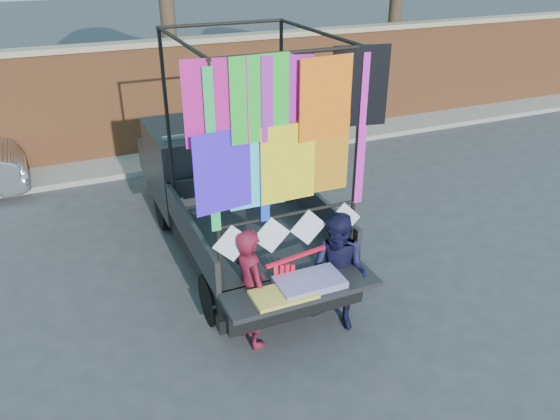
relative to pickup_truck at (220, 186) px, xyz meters
name	(u,v)px	position (x,y,z in m)	size (l,w,h in m)	color
ground	(254,325)	(-0.39, -2.57, -0.91)	(90.00, 90.00, 0.00)	#38383A
brick_wall	(143,99)	(-0.39, 4.43, 0.41)	(30.00, 0.45, 2.61)	#9C552D
curb	(155,161)	(-0.39, 3.73, -0.85)	(30.00, 1.20, 0.12)	gray
pickup_truck	(220,186)	(0.00, 0.00, 0.00)	(2.29, 5.74, 3.61)	black
woman	(250,288)	(-0.53, -2.84, -0.10)	(0.59, 0.39, 1.63)	maroon
man	(339,273)	(0.63, -2.98, -0.10)	(0.79, 0.62, 1.63)	#151433
streamer_bundle	(289,271)	(-0.05, -2.92, 0.07)	(0.86, 0.19, 0.60)	red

